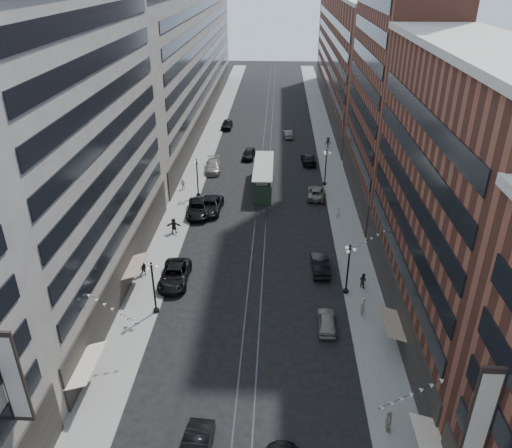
% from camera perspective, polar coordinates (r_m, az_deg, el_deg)
% --- Properties ---
extents(ground, '(220.00, 220.00, 0.00)m').
position_cam_1_polar(ground, '(75.84, 0.87, 4.58)').
color(ground, black).
rests_on(ground, ground).
extents(sidewalk_west, '(4.00, 180.00, 0.15)m').
position_cam_1_polar(sidewalk_west, '(86.09, -6.30, 7.31)').
color(sidewalk_west, gray).
rests_on(sidewalk_west, ground).
extents(sidewalk_east, '(4.00, 180.00, 0.15)m').
position_cam_1_polar(sidewalk_east, '(85.56, 8.53, 7.04)').
color(sidewalk_east, gray).
rests_on(sidewalk_east, ground).
extents(rail_west, '(0.12, 180.00, 0.02)m').
position_cam_1_polar(rail_west, '(85.16, 0.62, 7.21)').
color(rail_west, '#2D2D33').
rests_on(rail_west, ground).
extents(rail_east, '(0.12, 180.00, 0.02)m').
position_cam_1_polar(rail_east, '(85.13, 1.57, 7.19)').
color(rail_east, '#2D2D33').
rests_on(rail_east, ground).
extents(building_west_mid, '(8.00, 36.00, 28.00)m').
position_cam_1_polar(building_west_mid, '(49.39, -20.40, 7.45)').
color(building_west_mid, '#A7A194').
rests_on(building_west_mid, ground).
extents(building_west_far, '(8.00, 90.00, 26.00)m').
position_cam_1_polar(building_west_far, '(108.81, -7.90, 18.50)').
color(building_west_far, '#A7A194').
rests_on(building_west_far, ground).
extents(building_east_mid, '(8.00, 30.00, 24.00)m').
position_cam_1_polar(building_east_mid, '(44.29, 22.12, 2.08)').
color(building_east_mid, brown).
rests_on(building_east_mid, ground).
extents(building_east_tower, '(8.00, 26.00, 42.00)m').
position_cam_1_polar(building_east_tower, '(68.06, 16.23, 19.29)').
color(building_east_tower, brown).
rests_on(building_east_tower, ground).
extents(building_east_far, '(8.00, 72.00, 24.00)m').
position_cam_1_polar(building_east_far, '(117.13, 10.48, 18.45)').
color(building_east_far, brown).
rests_on(building_east_far, ground).
extents(lamppost_sw_far, '(1.03, 1.14, 5.52)m').
position_cam_1_polar(lamppost_sw_far, '(47.49, -11.64, -6.94)').
color(lamppost_sw_far, black).
rests_on(lamppost_sw_far, sidewalk_west).
extents(lamppost_sw_mid, '(1.03, 1.14, 5.52)m').
position_cam_1_polar(lamppost_sw_mid, '(70.91, -6.73, 5.42)').
color(lamppost_sw_mid, black).
rests_on(lamppost_sw_mid, sidewalk_west).
extents(lamppost_se_far, '(1.03, 1.14, 5.52)m').
position_cam_1_polar(lamppost_se_far, '(49.98, 10.48, -4.92)').
color(lamppost_se_far, black).
rests_on(lamppost_se_far, sidewalk_east).
extents(lamppost_se_mid, '(1.03, 1.14, 5.52)m').
position_cam_1_polar(lamppost_se_mid, '(75.01, 7.98, 6.59)').
color(lamppost_se_mid, black).
rests_on(lamppost_se_mid, sidewalk_east).
extents(streetcar, '(2.81, 12.70, 3.51)m').
position_cam_1_polar(streetcar, '(74.07, 0.85, 5.36)').
color(streetcar, '#203223').
rests_on(streetcar, ground).
extents(car_2, '(2.97, 6.23, 1.72)m').
position_cam_1_polar(car_2, '(52.79, -9.28, -5.78)').
color(car_2, black).
rests_on(car_2, ground).
extents(car_4, '(1.81, 4.23, 1.42)m').
position_cam_1_polar(car_4, '(46.63, 8.09, -10.96)').
color(car_4, gray).
rests_on(car_4, ground).
extents(pedestrian_2, '(0.97, 0.77, 1.76)m').
position_cam_1_polar(pedestrian_2, '(54.28, -12.79, -4.92)').
color(pedestrian_2, black).
rests_on(pedestrian_2, sidewalk_west).
extents(pedestrian_4, '(0.58, 1.12, 1.85)m').
position_cam_1_polar(pedestrian_4, '(38.73, 14.93, -20.96)').
color(pedestrian_4, '#A69F89').
rests_on(pedestrian_4, sidewalk_east).
extents(car_7, '(3.32, 6.49, 1.75)m').
position_cam_1_polar(car_7, '(66.48, -6.62, 1.78)').
color(car_7, black).
rests_on(car_7, ground).
extents(car_8, '(2.86, 5.99, 1.68)m').
position_cam_1_polar(car_8, '(80.82, -4.94, 6.60)').
color(car_8, gray).
rests_on(car_8, ground).
extents(car_9, '(2.20, 5.15, 1.73)m').
position_cam_1_polar(car_9, '(103.14, -3.36, 11.30)').
color(car_9, black).
rests_on(car_9, ground).
extents(car_10, '(1.85, 5.04, 1.65)m').
position_cam_1_polar(car_10, '(54.36, 7.35, -4.61)').
color(car_10, black).
rests_on(car_10, ground).
extents(car_11, '(2.81, 5.40, 1.45)m').
position_cam_1_polar(car_11, '(71.66, 6.89, 3.59)').
color(car_11, slate).
rests_on(car_11, ground).
extents(car_12, '(2.55, 5.64, 1.60)m').
position_cam_1_polar(car_12, '(84.34, 6.03, 7.42)').
color(car_12, black).
rests_on(car_12, ground).
extents(car_13, '(2.27, 4.94, 1.64)m').
position_cam_1_polar(car_13, '(86.27, -0.84, 8.05)').
color(car_13, black).
rests_on(car_13, ground).
extents(car_14, '(1.83, 4.30, 1.38)m').
position_cam_1_polar(car_14, '(97.55, 3.70, 10.23)').
color(car_14, slate).
rests_on(car_14, ground).
extents(pedestrian_5, '(1.82, 0.66, 1.92)m').
position_cam_1_polar(pedestrian_5, '(61.98, -9.38, -0.18)').
color(pedestrian_5, black).
rests_on(pedestrian_5, sidewalk_west).
extents(pedestrian_6, '(0.97, 0.62, 1.53)m').
position_cam_1_polar(pedestrian_6, '(74.20, -8.32, 4.51)').
color(pedestrian_6, '#BEB79D').
rests_on(pedestrian_6, sidewalk_west).
extents(pedestrian_7, '(0.85, 0.88, 1.62)m').
position_cam_1_polar(pedestrian_7, '(52.29, 12.13, -6.30)').
color(pedestrian_7, black).
rests_on(pedestrian_7, sidewalk_east).
extents(pedestrian_8, '(0.74, 0.64, 1.71)m').
position_cam_1_polar(pedestrian_8, '(65.43, 9.35, 1.27)').
color(pedestrian_8, beige).
rests_on(pedestrian_8, sidewalk_east).
extents(pedestrian_9, '(1.33, 0.84, 1.91)m').
position_cam_1_polar(pedestrian_9, '(91.99, 8.23, 9.20)').
color(pedestrian_9, black).
rests_on(pedestrian_9, sidewalk_east).
extents(car_extra_0, '(3.17, 6.28, 1.70)m').
position_cam_1_polar(car_extra_0, '(67.13, -5.21, 2.09)').
color(car_extra_0, black).
rests_on(car_extra_0, ground).
extents(pedestrian_extra_0, '(0.77, 0.81, 1.86)m').
position_cam_1_polar(pedestrian_extra_0, '(48.45, 12.08, -9.15)').
color(pedestrian_extra_0, '#A89C8B').
rests_on(pedestrian_extra_0, sidewalk_east).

